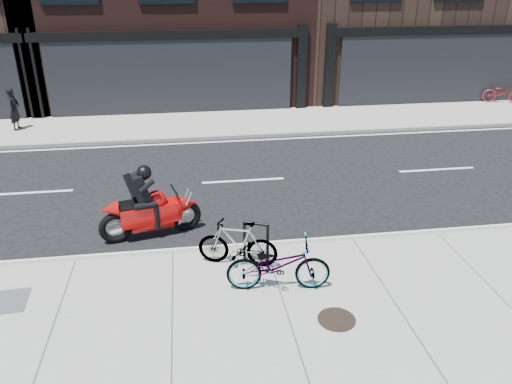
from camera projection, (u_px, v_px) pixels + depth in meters
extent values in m
plane|color=black|center=(253.00, 211.00, 12.74)|extent=(120.00, 120.00, 0.00)
cube|color=gray|center=(295.00, 341.00, 8.21)|extent=(60.00, 6.00, 0.13)
cube|color=gray|center=(226.00, 123.00, 19.71)|extent=(60.00, 3.50, 0.13)
cylinder|color=black|center=(244.00, 242.00, 10.18)|extent=(0.06, 0.06, 0.89)
cylinder|color=black|center=(268.00, 245.00, 10.07)|extent=(0.06, 0.06, 0.89)
cylinder|color=black|center=(256.00, 224.00, 9.94)|extent=(0.47, 0.25, 0.06)
imported|color=gray|center=(278.00, 265.00, 9.26)|extent=(2.01, 0.89, 1.02)
imported|color=gray|center=(238.00, 243.00, 10.01)|extent=(1.70, 0.94, 0.98)
torus|color=black|center=(186.00, 216.00, 11.70)|extent=(0.76, 0.33, 0.75)
torus|color=black|center=(116.00, 228.00, 11.15)|extent=(0.76, 0.33, 0.75)
cube|color=#A10807|center=(150.00, 213.00, 11.33)|extent=(1.42, 0.74, 0.43)
cone|color=#A10807|center=(187.00, 204.00, 11.60)|extent=(0.61, 0.60, 0.50)
sphere|color=#A10807|center=(156.00, 200.00, 11.27)|extent=(0.45, 0.45, 0.45)
cube|color=black|center=(134.00, 205.00, 11.10)|extent=(0.68, 0.46, 0.14)
cylinder|color=silver|center=(122.00, 224.00, 11.39)|extent=(0.63, 0.25, 0.10)
cube|color=black|center=(139.00, 188.00, 11.00)|extent=(0.53, 0.50, 0.67)
cube|color=black|center=(131.00, 185.00, 10.90)|extent=(0.34, 0.39, 0.46)
sphere|color=black|center=(144.00, 173.00, 10.90)|extent=(0.33, 0.33, 0.33)
imported|color=black|center=(14.00, 109.00, 18.42)|extent=(0.46, 0.62, 1.57)
imported|color=maroon|center=(503.00, 93.00, 22.28)|extent=(1.81, 1.10, 0.90)
cylinder|color=black|center=(337.00, 319.00, 8.60)|extent=(0.81, 0.81, 0.02)
cube|color=#424245|center=(6.00, 302.00, 9.06)|extent=(0.79, 0.79, 0.02)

